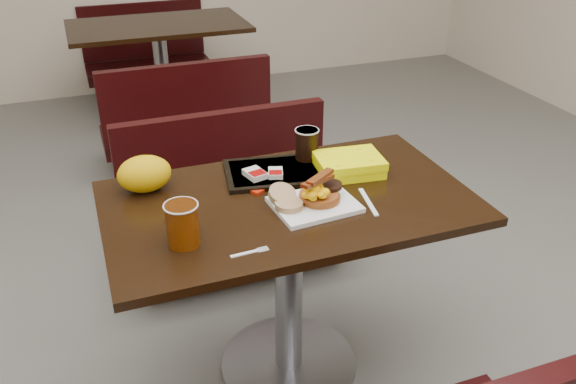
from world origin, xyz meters
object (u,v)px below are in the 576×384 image
object	(u,v)px
pancake_stack	(320,196)
coffee_cup_far	(307,144)
knife	(368,202)
paper_bag	(144,174)
bench_near_n	(236,202)
tray	(274,172)
bench_far_n	(148,53)
fork	(244,254)
clamshell	(349,165)
bench_far_s	(183,112)
table_near	(289,290)
platter	(314,205)
table_far	(163,77)
coffee_cup_near	(183,225)
hashbrown_sleeve_right	(276,173)
hashbrown_sleeve_left	(255,174)

from	to	relation	value
pancake_stack	coffee_cup_far	xyz separation A→B (m)	(0.07, 0.30, 0.04)
knife	paper_bag	xyz separation A→B (m)	(-0.67, 0.33, 0.06)
bench_near_n	tray	world-z (taller)	tray
bench_near_n	bench_far_n	size ratio (longest dim) A/B	1.00
bench_near_n	fork	distance (m)	1.06
bench_far_n	bench_near_n	bearing A→B (deg)	-90.00
fork	pancake_stack	bearing A→B (deg)	28.41
pancake_stack	clamshell	size ratio (longest dim) A/B	0.57
knife	tray	world-z (taller)	tray
fork	bench_far_s	bearing A→B (deg)	81.11
bench_near_n	pancake_stack	distance (m)	0.88
bench_far_s	bench_far_n	xyz separation A→B (m)	(0.00, 1.40, 0.00)
table_near	fork	distance (m)	0.51
bench_far_s	platter	bearing A→B (deg)	-88.26
table_near	platter	size ratio (longest dim) A/B	4.60
table_far	clamshell	bearing A→B (deg)	-83.91
bench_far_s	tray	world-z (taller)	tray
table_near	coffee_cup_near	bearing A→B (deg)	-159.27
fork	hashbrown_sleeve_right	world-z (taller)	hashbrown_sleeve_right
bench_near_n	platter	distance (m)	0.87
pancake_stack	paper_bag	size ratio (longest dim) A/B	0.74
clamshell	tray	bearing A→B (deg)	169.33
bench_far_n	coffee_cup_far	xyz separation A→B (m)	(0.16, -3.06, 0.46)
hashbrown_sleeve_left	knife	bearing A→B (deg)	-56.21
paper_bag	table_far	bearing A→B (deg)	79.74
tray	coffee_cup_near	bearing A→B (deg)	-130.48
fork	clamshell	xyz separation A→B (m)	(0.49, 0.36, 0.03)
hashbrown_sleeve_right	clamshell	xyz separation A→B (m)	(0.26, -0.04, 0.01)
knife	hashbrown_sleeve_left	xyz separation A→B (m)	(-0.30, 0.27, 0.02)
platter	tray	world-z (taller)	same
bench_far_n	paper_bag	xyz separation A→B (m)	(-0.43, -3.08, 0.45)
bench_near_n	table_far	distance (m)	1.90
bench_far_s	bench_far_n	distance (m)	1.40
table_near	hashbrown_sleeve_right	world-z (taller)	hashbrown_sleeve_right
platter	hashbrown_sleeve_left	size ratio (longest dim) A/B	3.27
table_far	bench_near_n	bearing A→B (deg)	-90.00
platter	coffee_cup_near	xyz separation A→B (m)	(-0.44, -0.07, 0.06)
bench_near_n	hashbrown_sleeve_left	distance (m)	0.68
pancake_stack	paper_bag	distance (m)	0.59
table_far	coffee_cup_near	bearing A→B (deg)	-97.80
bench_far_s	coffee_cup_near	bearing A→B (deg)	-100.42
bench_far_s	knife	world-z (taller)	knife
table_far	clamshell	world-z (taller)	clamshell
tray	hashbrown_sleeve_right	distance (m)	0.04
table_far	bench_far_n	bearing A→B (deg)	90.00
table_far	clamshell	distance (m)	2.54
coffee_cup_far	pancake_stack	bearing A→B (deg)	-103.83
bench_near_n	platter	bearing A→B (deg)	-85.56
fork	coffee_cup_near	bearing A→B (deg)	140.24
bench_near_n	pancake_stack	bearing A→B (deg)	-83.80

